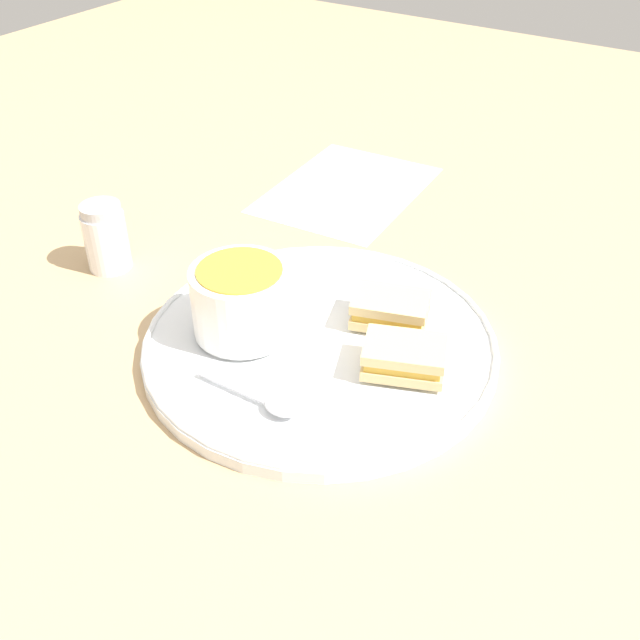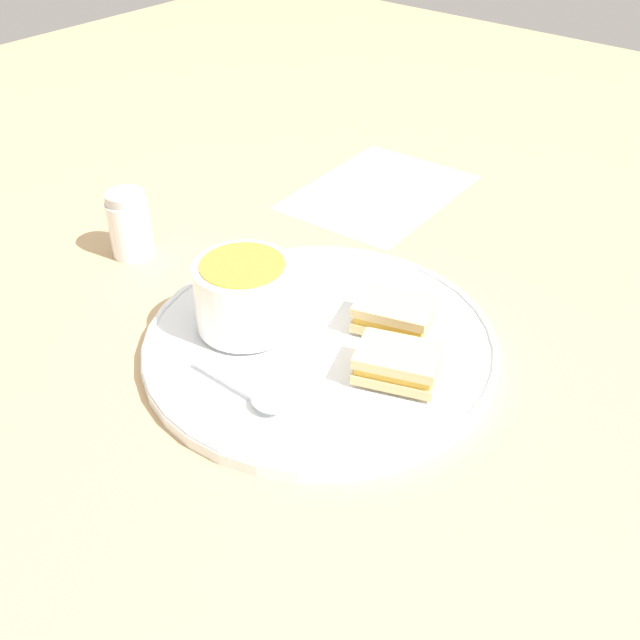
{
  "view_description": "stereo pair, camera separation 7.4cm",
  "coord_description": "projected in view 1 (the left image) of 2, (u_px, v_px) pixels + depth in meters",
  "views": [
    {
      "loc": [
        0.32,
        -0.5,
        0.48
      ],
      "look_at": [
        0.0,
        0.0,
        0.04
      ],
      "focal_mm": 42.0,
      "sensor_mm": 36.0,
      "label": 1
    },
    {
      "loc": [
        0.38,
        -0.46,
        0.48
      ],
      "look_at": [
        0.0,
        0.0,
        0.04
      ],
      "focal_mm": 42.0,
      "sensor_mm": 36.0,
      "label": 2
    }
  ],
  "objects": [
    {
      "name": "soup_bowl",
      "position": [
        242.0,
        300.0,
        0.74
      ],
      "size": [
        0.1,
        0.1,
        0.07
      ],
      "color": "white",
      "rests_on": "plate"
    },
    {
      "name": "ground_plane",
      "position": [
        320.0,
        350.0,
        0.77
      ],
      "size": [
        2.4,
        2.4,
        0.0
      ],
      "primitive_type": "plane",
      "color": "tan"
    },
    {
      "name": "sandwich_half_near",
      "position": [
        405.0,
        356.0,
        0.71
      ],
      "size": [
        0.09,
        0.08,
        0.03
      ],
      "rotation": [
        0.0,
        0.0,
        0.37
      ],
      "color": "#DBBC7F",
      "rests_on": "plate"
    },
    {
      "name": "sandwich_half_far",
      "position": [
        391.0,
        309.0,
        0.77
      ],
      "size": [
        0.09,
        0.07,
        0.03
      ],
      "rotation": [
        0.0,
        0.0,
        0.31
      ],
      "color": "#DBBC7F",
      "rests_on": "plate"
    },
    {
      "name": "plate",
      "position": [
        320.0,
        343.0,
        0.76
      ],
      "size": [
        0.36,
        0.36,
        0.02
      ],
      "color": "white",
      "rests_on": "ground_plane"
    },
    {
      "name": "menu_sheet",
      "position": [
        347.0,
        190.0,
        1.06
      ],
      "size": [
        0.2,
        0.27,
        0.0
      ],
      "rotation": [
        0.0,
        0.0,
        0.06
      ],
      "color": "white",
      "rests_on": "ground_plane"
    },
    {
      "name": "spoon",
      "position": [
        274.0,
        404.0,
        0.67
      ],
      "size": [
        0.11,
        0.02,
        0.01
      ],
      "rotation": [
        0.0,
        0.0,
        6.29
      ],
      "color": "silver",
      "rests_on": "plate"
    },
    {
      "name": "salt_shaker",
      "position": [
        105.0,
        237.0,
        0.87
      ],
      "size": [
        0.05,
        0.05,
        0.08
      ],
      "color": "silver",
      "rests_on": "ground_plane"
    }
  ]
}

